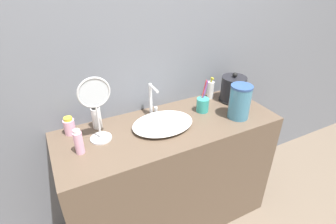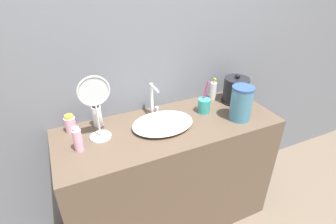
{
  "view_description": "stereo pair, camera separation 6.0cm",
  "coord_description": "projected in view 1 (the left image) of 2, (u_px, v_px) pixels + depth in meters",
  "views": [
    {
      "loc": [
        -0.64,
        -0.96,
        1.75
      ],
      "look_at": [
        -0.01,
        0.27,
        0.96
      ],
      "focal_mm": 28.0,
      "sensor_mm": 36.0,
      "label": 1
    },
    {
      "loc": [
        -0.59,
        -0.98,
        1.75
      ],
      "look_at": [
        -0.01,
        0.27,
        0.96
      ],
      "focal_mm": 28.0,
      "sensor_mm": 36.0,
      "label": 2
    }
  ],
  "objects": [
    {
      "name": "wall_back",
      "position": [
        149.0,
        44.0,
        1.64
      ],
      "size": [
        6.0,
        0.04,
        2.6
      ],
      "color": "slate",
      "rests_on": "ground_plane"
    },
    {
      "name": "vanity_counter",
      "position": [
        170.0,
        176.0,
        1.86
      ],
      "size": [
        1.41,
        0.53,
        0.86
      ],
      "color": "brown",
      "rests_on": "ground_plane"
    },
    {
      "name": "sink_basin",
      "position": [
        163.0,
        123.0,
        1.62
      ],
      "size": [
        0.39,
        0.29,
        0.05
      ],
      "color": "white",
      "rests_on": "vanity_counter"
    },
    {
      "name": "faucet",
      "position": [
        152.0,
        98.0,
        1.7
      ],
      "size": [
        0.06,
        0.13,
        0.22
      ],
      "color": "silver",
      "rests_on": "vanity_counter"
    },
    {
      "name": "electric_kettle",
      "position": [
        233.0,
        90.0,
        1.9
      ],
      "size": [
        0.19,
        0.19,
        0.22
      ],
      "color": "black",
      "rests_on": "vanity_counter"
    },
    {
      "name": "toothbrush_cup",
      "position": [
        203.0,
        105.0,
        1.77
      ],
      "size": [
        0.08,
        0.08,
        0.23
      ],
      "color": "teal",
      "rests_on": "vanity_counter"
    },
    {
      "name": "lotion_bottle",
      "position": [
        211.0,
        90.0,
        1.94
      ],
      "size": [
        0.05,
        0.05,
        0.17
      ],
      "color": "white",
      "rests_on": "vanity_counter"
    },
    {
      "name": "shampoo_bottle",
      "position": [
        79.0,
        142.0,
        1.38
      ],
      "size": [
        0.05,
        0.05,
        0.15
      ],
      "color": "#EAA8C6",
      "rests_on": "vanity_counter"
    },
    {
      "name": "mouthwash_bottle",
      "position": [
        69.0,
        126.0,
        1.54
      ],
      "size": [
        0.07,
        0.07,
        0.11
      ],
      "color": "#EAA8C6",
      "rests_on": "vanity_counter"
    },
    {
      "name": "hand_cream_bottle",
      "position": [
        96.0,
        117.0,
        1.59
      ],
      "size": [
        0.06,
        0.06,
        0.15
      ],
      "color": "white",
      "rests_on": "vanity_counter"
    },
    {
      "name": "vanity_mirror",
      "position": [
        96.0,
        106.0,
        1.41
      ],
      "size": [
        0.18,
        0.12,
        0.39
      ],
      "color": "silver",
      "rests_on": "vanity_counter"
    },
    {
      "name": "water_pitcher",
      "position": [
        240.0,
        102.0,
        1.68
      ],
      "size": [
        0.14,
        0.14,
        0.23
      ],
      "color": "teal",
      "rests_on": "vanity_counter"
    }
  ]
}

